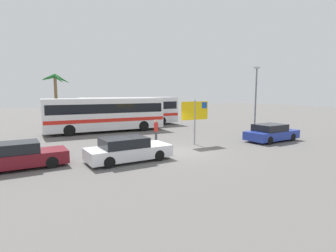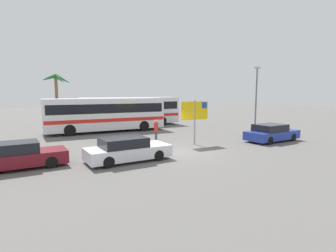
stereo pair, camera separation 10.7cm
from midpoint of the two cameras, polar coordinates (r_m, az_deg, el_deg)
name	(u,v)px [view 2 (the right image)]	position (r m, az deg, el deg)	size (l,w,h in m)	color
ground	(178,152)	(17.26, 2.37, -5.43)	(120.00, 120.00, 0.00)	#605E5B
bus_front_coach	(106,113)	(26.32, -12.91, 2.67)	(11.00, 2.65, 3.17)	white
bus_rear_coach	(130,110)	(30.51, -7.91, 3.37)	(11.00, 2.65, 3.17)	white
ferry_sign	(195,112)	(19.38, 5.94, 2.87)	(2.20, 0.12, 3.20)	gray
car_white	(127,149)	(15.03, -8.43, -4.92)	(4.71, 2.23, 1.32)	silver
car_blue	(272,133)	(22.31, 21.10, -1.38)	(4.59, 2.28, 1.32)	#23389E
car_maroon	(18,156)	(15.32, -28.90, -5.51)	(4.49, 2.01, 1.32)	maroon
pedestrian_crossing_lot	(156,129)	(20.32, -2.38, -0.63)	(0.32, 0.32, 1.71)	#4C4C51
lamp_post_left_side	(256,97)	(25.46, 18.19, 5.77)	(0.56, 0.20, 5.97)	slate
palm_tree_seaside	(56,85)	(31.46, -22.39, 8.04)	(3.10, 3.03, 5.70)	brown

